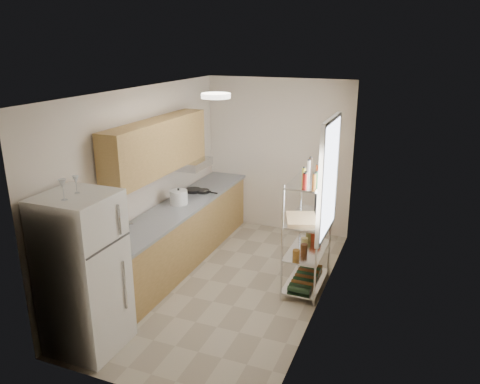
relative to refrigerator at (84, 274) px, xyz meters
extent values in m
cube|color=#B1A690|center=(0.87, 1.78, -0.87)|extent=(2.50, 4.40, 0.01)
cube|color=white|center=(0.87, 1.78, 1.74)|extent=(2.50, 4.40, 0.01)
cube|color=beige|center=(0.87, 3.98, 0.44)|extent=(2.50, 0.01, 2.60)
cube|color=beige|center=(0.87, -0.43, 0.44)|extent=(2.50, 0.01, 2.60)
cube|color=beige|center=(-0.38, 1.78, 0.44)|extent=(0.01, 4.40, 2.60)
cube|color=beige|center=(2.12, 1.78, 0.44)|extent=(0.01, 4.40, 2.60)
cube|color=#B2894C|center=(-0.05, 2.22, -0.43)|extent=(0.60, 3.48, 0.86)
cube|color=gray|center=(-0.03, 2.22, 0.02)|extent=(0.63, 3.51, 0.04)
cube|color=#B7BABC|center=(-0.07, 1.08, 0.01)|extent=(0.52, 0.44, 0.04)
cube|color=#B7BABC|center=(0.23, 3.58, -0.40)|extent=(0.01, 0.55, 0.72)
cube|color=#B2894C|center=(-0.18, 1.88, 0.95)|extent=(0.33, 2.20, 0.72)
cube|color=#B7BABC|center=(-0.13, 2.68, 0.53)|extent=(0.50, 0.60, 0.12)
cube|color=white|center=(2.10, 2.13, 0.69)|extent=(0.06, 1.00, 1.46)
cube|color=silver|center=(1.88, 2.08, -0.76)|extent=(0.45, 0.90, 0.02)
cube|color=silver|center=(1.88, 2.08, -0.31)|extent=(0.45, 0.90, 0.02)
cube|color=silver|center=(1.88, 2.08, 0.14)|extent=(0.45, 0.90, 0.02)
cube|color=silver|center=(1.88, 2.08, 0.64)|extent=(0.45, 0.90, 0.02)
cylinder|color=silver|center=(1.66, 1.64, -0.09)|extent=(0.02, 0.02, 1.55)
cylinder|color=silver|center=(1.66, 2.51, -0.09)|extent=(0.02, 0.02, 1.55)
cylinder|color=silver|center=(2.09, 1.64, -0.09)|extent=(0.02, 0.02, 1.55)
cylinder|color=silver|center=(2.09, 2.51, -0.09)|extent=(0.02, 0.02, 1.55)
cylinder|color=white|center=(0.87, 1.48, 1.71)|extent=(0.34, 0.34, 0.05)
cube|color=white|center=(0.00, 0.00, 0.00)|extent=(0.71, 0.71, 1.73)
cylinder|color=white|center=(-0.07, 2.19, 0.14)|extent=(0.26, 0.26, 0.21)
cylinder|color=black|center=(-0.15, 2.79, 0.06)|extent=(0.29, 0.29, 0.04)
cylinder|color=black|center=(0.02, 2.81, 0.06)|extent=(0.22, 0.22, 0.04)
cube|color=tan|center=(1.81, 1.95, 0.16)|extent=(0.51, 0.58, 0.03)
cube|color=black|center=(1.99, 2.41, 0.28)|extent=(0.19, 0.26, 0.27)
cube|color=#992C12|center=(1.91, 2.41, -0.22)|extent=(0.15, 0.17, 0.17)
camera|label=1|loc=(3.12, -3.45, 2.31)|focal=35.00mm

